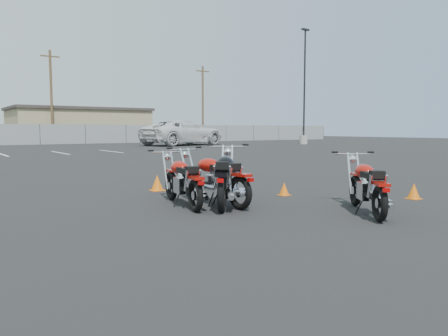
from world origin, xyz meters
TOP-DOWN VIEW (x-y plane):
  - ground at (0.00, 0.00)m, footprint 120.00×120.00m
  - motorcycle_front_red at (-0.61, 0.73)m, footprint 0.80×1.98m
  - motorcycle_second_black at (0.05, 0.35)m, footprint 1.69×1.98m
  - motorcycle_third_red at (1.53, -1.61)m, footprint 1.49×1.81m
  - motorcycle_rear_red at (-0.05, 0.52)m, footprint 0.81×2.09m
  - training_cone_near at (1.74, 0.62)m, footprint 0.23×0.23m
  - training_cone_far at (3.53, -1.18)m, footprint 0.26×0.26m
  - training_cone_extra at (-0.15, 2.75)m, footprint 0.29×0.29m
  - light_pole_east at (23.96, 22.53)m, footprint 0.80×0.70m
  - tan_building_east at (10.00, 44.00)m, footprint 14.40×9.40m
  - utility_pole_c at (6.00, 39.00)m, footprint 1.80×0.24m
  - utility_pole_d at (24.00, 40.00)m, footprint 1.80×0.24m
  - white_van at (13.69, 26.45)m, footprint 5.51×9.29m

SIDE VIEW (x-z plane):
  - ground at x=0.00m, z-range 0.00..0.00m
  - training_cone_near at x=1.74m, z-range 0.00..0.27m
  - training_cone_far at x=3.53m, z-range 0.00..0.31m
  - training_cone_extra at x=-0.15m, z-range 0.00..0.35m
  - motorcycle_third_red at x=1.53m, z-range -0.04..0.93m
  - motorcycle_front_red at x=-0.61m, z-range -0.04..0.93m
  - motorcycle_rear_red at x=-0.05m, z-range -0.05..0.98m
  - motorcycle_second_black at x=0.05m, z-range -0.05..1.03m
  - white_van at x=13.69m, z-range 0.00..3.31m
  - tan_building_east at x=10.00m, z-range 0.01..3.71m
  - light_pole_east at x=23.96m, z-range -2.46..7.78m
  - utility_pole_c at x=6.00m, z-range 0.19..9.19m
  - utility_pole_d at x=24.00m, z-range 0.19..9.19m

